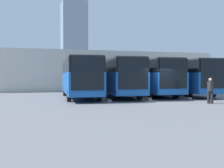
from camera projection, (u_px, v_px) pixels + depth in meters
ground_plane at (159, 101)px, 21.25m from camera, size 600.00×600.00×0.00m
bus_0 at (183, 76)px, 27.79m from camera, size 3.41×11.00×3.41m
curb_divider_0 at (175, 96)px, 25.81m from camera, size 0.68×5.78×0.15m
bus_1 at (150, 76)px, 27.07m from camera, size 3.41×11.00×3.41m
curb_divider_1 at (139, 97)px, 25.09m from camera, size 0.68×5.78×0.15m
bus_2 at (117, 76)px, 25.80m from camera, size 3.41×11.00×3.41m
curb_divider_2 at (103, 98)px, 23.82m from camera, size 0.68×5.78×0.15m
bus_3 at (80, 76)px, 24.53m from camera, size 3.41×11.00×3.41m
pedestrian at (210, 90)px, 19.54m from camera, size 0.56×0.56×1.79m
station_building at (97, 71)px, 40.30m from camera, size 31.31×11.93×5.23m
office_tower at (74, 40)px, 244.46m from camera, size 21.02×21.02×68.49m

